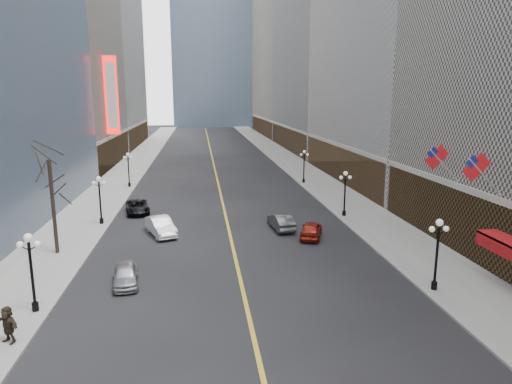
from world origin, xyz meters
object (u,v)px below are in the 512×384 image
object	(u,v)px
car_nb_far	(138,207)
car_sb_far	(281,222)
streetlamp_west_1	(31,264)
car_nb_mid	(161,226)
car_sb_mid	(311,230)
streetlamp_west_2	(100,195)
streetlamp_east_1	(437,247)
streetlamp_east_3	(304,163)
streetlamp_west_3	(128,166)
streetlamp_east_2	(345,189)
car_nb_near	(125,275)

from	to	relation	value
car_nb_far	car_sb_far	distance (m)	15.71
streetlamp_west_1	car_nb_mid	distance (m)	15.45
car_sb_mid	streetlamp_west_2	bearing A→B (deg)	0.80
streetlamp_west_1	streetlamp_west_2	size ratio (longest dim) A/B	1.00
streetlamp_east_1	streetlamp_west_2	bearing A→B (deg)	142.67
streetlamp_east_3	streetlamp_west_3	distance (m)	23.60
car_sb_far	streetlamp_east_1	bearing A→B (deg)	109.07
car_sb_far	streetlamp_east_2	bearing A→B (deg)	-160.76
streetlamp_east_3	car_nb_near	bearing A→B (deg)	-120.55
streetlamp_west_2	streetlamp_east_3	bearing A→B (deg)	37.33
streetlamp_west_3	car_nb_far	size ratio (longest dim) A/B	0.94
car_nb_far	streetlamp_east_2	bearing A→B (deg)	-22.32
car_nb_near	car_sb_mid	xyz separation A→B (m)	(14.28, 8.30, 0.05)
streetlamp_east_2	car_sb_mid	world-z (taller)	streetlamp_east_2
streetlamp_west_2	car_sb_far	distance (m)	17.03
car_nb_mid	car_nb_far	xyz separation A→B (m)	(-3.00, 8.01, -0.12)
streetlamp_east_3	streetlamp_east_2	bearing A→B (deg)	-90.00
streetlamp_west_3	car_nb_far	bearing A→B (deg)	-78.55
streetlamp_east_1	car_sb_far	world-z (taller)	streetlamp_east_1
car_nb_near	car_nb_mid	distance (m)	10.78
car_nb_near	car_nb_far	distance (m)	18.77
streetlamp_east_3	car_sb_mid	world-z (taller)	streetlamp_east_3
streetlamp_west_2	car_nb_far	xyz separation A→B (m)	(2.80, 4.17, -2.23)
streetlamp_east_2	car_sb_mid	distance (m)	8.24
streetlamp_west_2	car_sb_far	world-z (taller)	streetlamp_west_2
streetlamp_west_2	car_nb_far	bearing A→B (deg)	56.12
streetlamp_east_2	streetlamp_west_1	bearing A→B (deg)	-142.67
car_nb_far	car_sb_far	xyz separation A→B (m)	(13.74, -7.62, 0.06)
streetlamp_east_3	streetlamp_west_2	distance (m)	29.68
streetlamp_east_2	car_sb_far	bearing A→B (deg)	-153.94
streetlamp_east_2	car_nb_mid	world-z (taller)	streetlamp_east_2
streetlamp_west_2	streetlamp_west_3	bearing A→B (deg)	90.00
streetlamp_east_1	streetlamp_west_1	size ratio (longest dim) A/B	1.00
streetlamp_east_1	car_nb_near	bearing A→B (deg)	169.76
car_nb_mid	car_nb_near	bearing A→B (deg)	-118.02
streetlamp_west_1	streetlamp_west_2	world-z (taller)	same
streetlamp_east_2	car_nb_near	distance (m)	24.18
streetlamp_west_3	car_sb_far	size ratio (longest dim) A/B	1.03
streetlamp_east_2	streetlamp_west_1	xyz separation A→B (m)	(-23.60, -18.00, 0.00)
streetlamp_east_3	car_nb_mid	distance (m)	28.25
streetlamp_east_3	car_sb_far	size ratio (longest dim) A/B	1.03
car_sb_far	car_nb_mid	bearing A→B (deg)	-4.75
car_sb_far	car_sb_mid	bearing A→B (deg)	120.79
car_nb_near	car_nb_far	xyz separation A→B (m)	(-1.60, 18.70, 0.01)
streetlamp_west_2	car_nb_far	distance (m)	5.50
car_nb_mid	car_nb_far	world-z (taller)	car_nb_mid
car_nb_mid	car_nb_far	size ratio (longest dim) A/B	0.99
streetlamp_east_1	car_nb_far	bearing A→B (deg)	133.17
streetlamp_east_1	car_nb_near	distance (m)	19.64
car_nb_mid	car_sb_far	world-z (taller)	car_nb_mid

